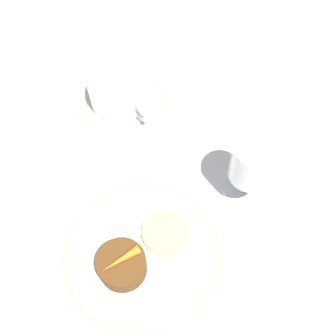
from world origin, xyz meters
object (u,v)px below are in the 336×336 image
(dinner_plate, at_px, (141,255))
(dessert_cake, at_px, (122,265))
(coffee_cup, at_px, (118,91))
(fork, at_px, (251,334))
(wine_glass, at_px, (253,163))

(dinner_plate, bearing_deg, dessert_cake, -88.02)
(coffee_cup, distance_m, dessert_cake, 0.29)
(dinner_plate, bearing_deg, coffee_cup, 148.12)
(coffee_cup, height_order, fork, coffee_cup)
(wine_glass, bearing_deg, coffee_cup, -170.17)
(wine_glass, relative_size, fork, 0.75)
(coffee_cup, relative_size, wine_glass, 0.88)
(coffee_cup, bearing_deg, wine_glass, 9.83)
(fork, distance_m, dessert_cake, 0.19)
(wine_glass, height_order, dessert_cake, wine_glass)
(dinner_plate, xyz_separation_m, wine_glass, (0.02, 0.18, 0.08))
(coffee_cup, height_order, dessert_cake, coffee_cup)
(dinner_plate, bearing_deg, fork, 13.75)
(dinner_plate, distance_m, dessert_cake, 0.04)
(wine_glass, xyz_separation_m, fork, (0.15, -0.14, -0.09))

